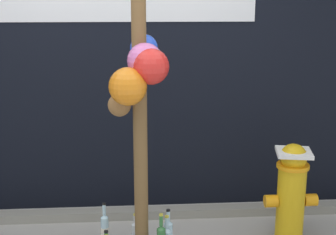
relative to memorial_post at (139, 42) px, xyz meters
name	(u,v)px	position (x,y,z in m)	size (l,w,h in m)	color
building_wall	(120,10)	(-0.15, 1.15, 0.18)	(10.00, 0.21, 3.62)	black
curb_strip	(124,214)	(-0.15, 0.79, -1.59)	(8.00, 0.12, 0.08)	gray
memorial_post	(139,42)	(0.00, 0.00, 0.00)	(0.60, 0.52, 2.97)	brown
fire_hydrant	(291,190)	(1.20, 0.31, -1.20)	(0.42, 0.31, 0.81)	gold
bottle_0	(168,235)	(0.21, 0.17, -1.48)	(0.07, 0.07, 0.36)	#B2DBEA
bottle_4	(136,234)	(-0.04, 0.23, -1.50)	(0.06, 0.06, 0.30)	silver
bottle_7	(105,230)	(-0.28, 0.29, -1.48)	(0.06, 0.06, 0.37)	#B2DBEA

